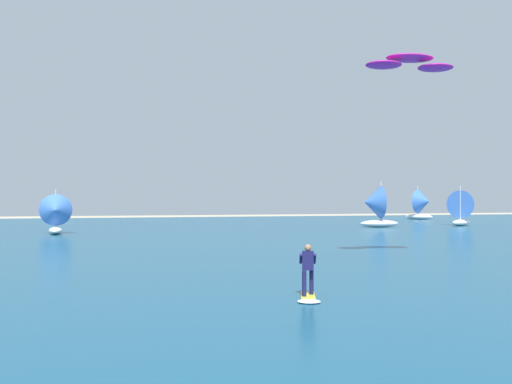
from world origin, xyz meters
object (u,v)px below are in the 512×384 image
kitesurfer (308,279)px  sailboat_leading (374,206)px  sailboat_far_right (55,214)px  sailboat_far_left (423,204)px  sailboat_mid_left (463,207)px  kite (410,63)px

kitesurfer → sailboat_leading: (22.33, 38.03, 1.78)m
sailboat_far_right → sailboat_far_left: size_ratio=0.76×
kitesurfer → sailboat_far_right: sailboat_far_right is taller
sailboat_far_right → sailboat_far_left: (51.46, 22.44, 0.58)m
sailboat_mid_left → sailboat_far_right: bearing=-174.5°
sailboat_leading → sailboat_far_left: bearing=45.8°
kite → sailboat_far_left: bearing=56.7°
sailboat_mid_left → kitesurfer: bearing=-131.6°
sailboat_leading → sailboat_mid_left: sailboat_leading is taller
kitesurfer → sailboat_far_right: bearing=107.5°
kitesurfer → sailboat_mid_left: (34.38, 38.70, 1.55)m
kitesurfer → kite: bearing=43.8°
sailboat_leading → sailboat_mid_left: size_ratio=1.10×
kitesurfer → sailboat_leading: 44.13m
sailboat_far_left → sailboat_mid_left: sailboat_far_left is taller
kitesurfer → sailboat_mid_left: 51.79m
kite → sailboat_far_right: kite is taller
sailboat_far_right → sailboat_mid_left: (45.22, 4.32, 0.31)m
kite → sailboat_far_left: size_ratio=0.92×
kite → sailboat_leading: 33.43m
sailboat_far_left → sailboat_leading: 26.24m
kitesurfer → sailboat_far_left: bearing=54.4°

